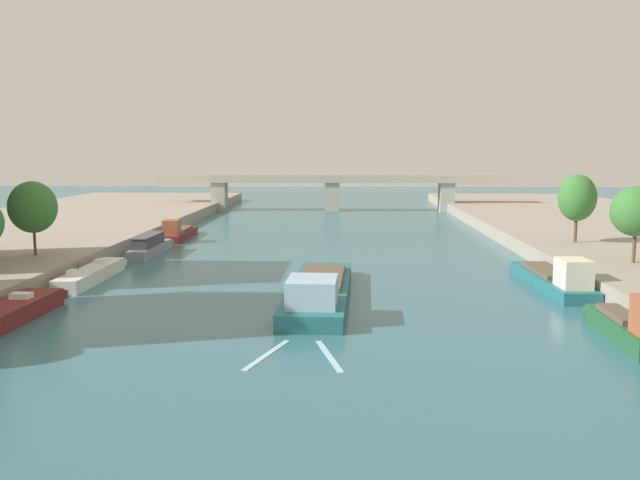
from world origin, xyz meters
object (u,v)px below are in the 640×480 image
Objects in this scene: moored_boat_left_near at (92,274)px; bridge_far at (332,187)px; moored_boat_left_end at (150,246)px; moored_boat_right_end at (555,278)px; moored_boat_left_far at (2,316)px; tree_left_past_mid at (33,207)px; barge_midriver at (319,290)px; moored_boat_left_downstream at (178,233)px; tree_right_distant at (636,211)px; tree_right_past_mid at (577,198)px; moored_boat_right_downstream at (627,325)px.

bridge_far is (20.45, 70.81, 3.98)m from moored_boat_left_near.
moored_boat_left_end is 43.91m from moored_boat_right_end.
tree_left_past_mid is (-6.76, 19.14, 5.72)m from moored_boat_left_far.
barge_midriver is at bearing 20.81° from moored_boat_left_far.
moored_boat_left_downstream is 1.85× the size of tree_right_distant.
tree_right_past_mid reaches higher than moored_boat_left_far.
barge_midriver is 22.04m from moored_boat_right_downstream.
moored_boat_right_downstream is (19.51, -10.25, 0.10)m from barge_midriver.
moored_boat_right_downstream is at bearing -77.23° from bridge_far.
tree_left_past_mid is at bearing -168.41° from tree_right_past_mid.
tree_right_distant is (28.15, 9.15, 5.44)m from barge_midriver.
moored_boat_left_downstream is 1.79× the size of tree_left_past_mid.
moored_boat_right_downstream is at bearing -114.02° from tree_right_distant.
moored_boat_right_end reaches higher than barge_midriver.
moored_boat_left_far is at bearing -160.78° from tree_right_distant.
bridge_far is at bearing 67.81° from tree_left_past_mid.
bridge_far is (19.82, 42.18, 3.75)m from moored_boat_left_downstream.
tree_right_past_mid is at bearing 76.28° from moored_boat_right_downstream.
barge_midriver is 1.56× the size of moored_boat_left_far.
moored_boat_left_far is at bearing -103.44° from bridge_far.
tree_left_past_mid is 1.03× the size of tree_right_distant.
moored_boat_left_end is 15.06m from tree_left_past_mid.
moored_boat_left_downstream reaches higher than moored_boat_left_near.
moored_boat_left_near is (-20.99, 7.40, -0.29)m from barge_midriver.
moored_boat_left_end is 1.63× the size of tree_right_past_mid.
moored_boat_left_near is 49.51m from tree_right_distant.
barge_midriver is 41.38m from moored_boat_left_downstream.
moored_boat_left_far is at bearing -161.83° from moored_boat_right_end.
moored_boat_left_downstream is at bearing 142.91° from moored_boat_right_end.
moored_boat_left_far is 1.96× the size of tree_left_past_mid.
moored_boat_right_downstream is 15.74m from moored_boat_right_end.
tree_right_past_mid reaches higher than moored_boat_left_near.
moored_boat_left_near is at bearing 160.58° from barge_midriver.
bridge_far is at bearing 90.40° from barge_midriver.
moored_boat_left_far reaches higher than moored_boat_left_near.
tree_right_past_mid is 0.11× the size of bridge_far.
moored_boat_right_end is (40.40, -30.54, 0.08)m from moored_boat_left_downstream.
barge_midriver is 2.16× the size of moored_boat_right_downstream.
moored_boat_left_end is 50.62m from tree_right_distant.
moored_boat_left_far is 1.09× the size of moored_boat_left_downstream.
moored_boat_left_near is at bearing -91.26° from moored_boat_left_downstream.
moored_boat_left_downstream is 0.19× the size of bridge_far.
moored_boat_right_end is at bearing -23.35° from moored_boat_left_end.
moored_boat_right_downstream is 1.46× the size of tree_right_distant.
tree_left_past_mid is (-47.96, 5.61, 5.45)m from moored_boat_right_end.
bridge_far is (27.38, 67.11, -1.78)m from tree_left_past_mid.
moored_boat_left_downstream is at bearing -115.17° from bridge_far.
moored_boat_left_far is at bearing -70.54° from tree_left_past_mid.
moored_boat_left_near is at bearing -106.11° from bridge_far.
moored_boat_left_near is 15.51m from moored_boat_left_end.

